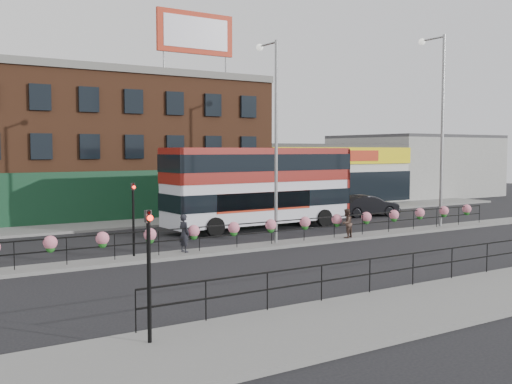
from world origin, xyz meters
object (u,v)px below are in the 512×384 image
car (367,206)px  lamp_column_west (273,124)px  pedestrian_b (347,223)px  pedestrian_a (184,233)px  double_decker_bus (261,179)px  lamp_column_east (439,113)px

car → lamp_column_west: size_ratio=0.49×
pedestrian_b → lamp_column_west: size_ratio=0.15×
pedestrian_a → lamp_column_west: bearing=-97.5°
car → pedestrian_a: bearing=121.8°
double_decker_bus → lamp_column_east: lamp_column_east is taller
pedestrian_b → lamp_column_west: 6.66m
double_decker_bus → lamp_column_east: bearing=-30.2°
car → pedestrian_b: pedestrian_b is taller
double_decker_bus → pedestrian_a: (-7.89, -5.79, -2.00)m
pedestrian_b → lamp_column_west: lamp_column_west is taller
car → double_decker_bus: bearing=108.9°
car → lamp_column_west: bearing=128.3°
double_decker_bus → pedestrian_a: 9.99m
pedestrian_b → lamp_column_east: bearing=164.8°
lamp_column_west → lamp_column_east: (12.22, 0.13, 0.91)m
pedestrian_b → lamp_column_east: size_ratio=0.13×
lamp_column_east → double_decker_bus: bearing=149.8°
lamp_column_east → car: bearing=82.0°
pedestrian_a → pedestrian_b: 9.18m
double_decker_bus → pedestrian_b: bearing=-78.8°
double_decker_bus → pedestrian_b: (1.26, -6.37, -2.09)m
pedestrian_b → pedestrian_a: bearing=-25.4°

